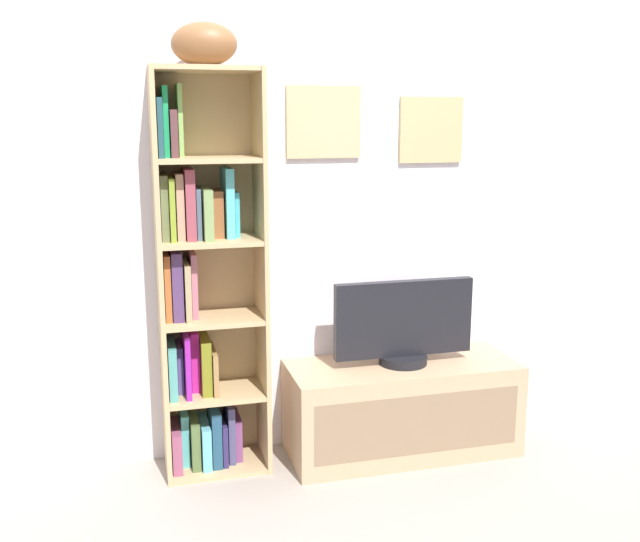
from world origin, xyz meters
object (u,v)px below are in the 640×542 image
object	(u,v)px
television	(404,324)
bookshelf	(202,293)
tv_stand	(402,408)
football	(204,44)

from	to	relation	value
television	bookshelf	bearing A→B (deg)	173.82
bookshelf	tv_stand	size ratio (longest dim) A/B	1.64
tv_stand	television	world-z (taller)	television
football	television	bearing A→B (deg)	-4.51
football	tv_stand	world-z (taller)	football
football	television	world-z (taller)	football
bookshelf	football	world-z (taller)	football
football	tv_stand	distance (m)	1.81
bookshelf	tv_stand	world-z (taller)	bookshelf
bookshelf	football	xyz separation A→B (m)	(0.04, -0.03, 1.02)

